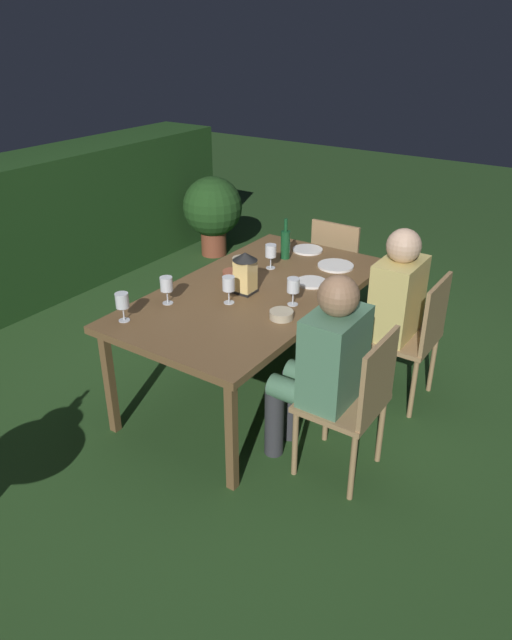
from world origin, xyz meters
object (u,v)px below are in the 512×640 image
(chair_head_far, at_px, (340,266))
(plate_a, at_px, (312,282))
(wine_glass_a, at_px, (271,252))
(plate_c, at_px, (336,266))
(person_in_green, at_px, (323,363))
(potted_plant_by_hedge, at_px, (213,209))
(chair_side_left_a, at_px, (354,399))
(lantern_centerpiece, at_px, (245,270))
(green_bottle_on_table, at_px, (285,244))
(wine_glass_c, at_px, (229,285))
(wine_glass_b, at_px, (167,285))
(chair_side_left_b, at_px, (414,334))
(wine_glass_e, at_px, (293,287))
(plate_b, at_px, (308,250))
(person_in_mustard, at_px, (387,305))
(bowl_bread, at_px, (281,314))
(bowl_salad, at_px, (242,261))
(dining_table, at_px, (256,296))
(bowl_olives, at_px, (232,275))

(chair_head_far, relative_size, plate_a, 4.30)
(wine_glass_a, bearing_deg, plate_a, -101.21)
(chair_head_far, height_order, plate_c, chair_head_far)
(person_in_green, bearing_deg, potted_plant_by_hedge, 47.59)
(chair_side_left_a, bearing_deg, lantern_centerpiece, 69.24)
(green_bottle_on_table, xyz_separation_m, wine_glass_c, (-0.83, -0.11, 0.01))
(wine_glass_b, bearing_deg, chair_side_left_a, -88.37)
(chair_side_left_b, distance_m, plate_c, 0.74)
(wine_glass_e, xyz_separation_m, plate_c, (0.69, 0.06, -0.11))
(wine_glass_a, height_order, plate_b, wine_glass_a)
(person_in_green, bearing_deg, wine_glass_b, 91.93)
(chair_side_left_a, bearing_deg, green_bottle_on_table, 46.09)
(chair_head_far, distance_m, wine_glass_a, 0.93)
(person_in_green, xyz_separation_m, person_in_mustard, (0.86, 0.00, 0.00))
(plate_c, bearing_deg, person_in_green, -156.05)
(wine_glass_b, bearing_deg, chair_side_left_b, -54.09)
(bowl_bread, height_order, potted_plant_by_hedge, potted_plant_by_hedge)
(lantern_centerpiece, distance_m, bowl_salad, 0.48)
(bowl_bread, height_order, bowl_salad, bowl_salad)
(wine_glass_a, distance_m, potted_plant_by_hedge, 2.29)
(dining_table, height_order, wine_glass_e, wine_glass_e)
(wine_glass_c, relative_size, plate_a, 0.83)
(wine_glass_b, height_order, plate_a, wine_glass_b)
(green_bottle_on_table, height_order, wine_glass_e, green_bottle_on_table)
(wine_glass_b, xyz_separation_m, potted_plant_by_hedge, (2.33, 1.47, -0.35))
(chair_head_far, relative_size, wine_glass_b, 5.15)
(lantern_centerpiece, distance_m, wine_glass_c, 0.18)
(lantern_centerpiece, xyz_separation_m, potted_plant_by_hedge, (1.94, 1.77, -0.38))
(chair_side_left_a, distance_m, person_in_green, 0.25)
(bowl_bread, bearing_deg, wine_glass_b, 107.49)
(wine_glass_b, bearing_deg, person_in_green, -88.07)
(person_in_green, relative_size, wine_glass_c, 6.80)
(bowl_olives, xyz_separation_m, potted_plant_by_hedge, (1.81, 1.57, -0.26))
(chair_head_far, relative_size, plate_b, 3.94)
(plate_c, bearing_deg, wine_glass_c, 163.08)
(person_in_mustard, bearing_deg, chair_side_left_a, -167.17)
(person_in_mustard, distance_m, wine_glass_e, 0.67)
(wine_glass_a, xyz_separation_m, wine_glass_c, (-0.61, -0.09, 0.00))
(chair_side_left_a, height_order, bowl_salad, chair_side_left_a)
(lantern_centerpiece, relative_size, bowl_olives, 2.08)
(wine_glass_c, height_order, plate_a, wine_glass_c)
(dining_table, xyz_separation_m, potted_plant_by_hedge, (1.86, 1.80, -0.18))
(chair_head_far, distance_m, plate_a, 0.98)
(chair_side_left_a, height_order, wine_glass_a, wine_glass_a)
(bowl_olives, xyz_separation_m, bowl_salad, (0.24, 0.09, -0.00))
(chair_side_left_a, bearing_deg, chair_head_far, 29.05)
(dining_table, xyz_separation_m, bowl_salad, (0.29, 0.32, 0.08))
(wine_glass_e, height_order, plate_b, wine_glass_e)
(plate_b, bearing_deg, potted_plant_by_hedge, 58.19)
(chair_head_far, height_order, lantern_centerpiece, lantern_centerpiece)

